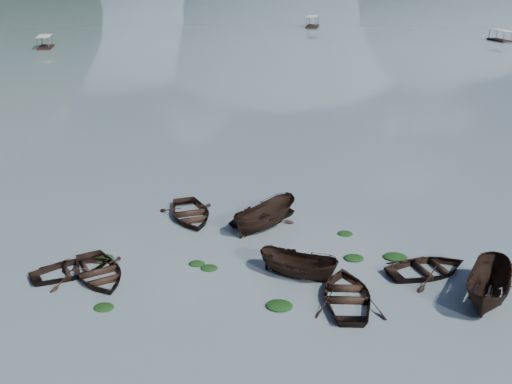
# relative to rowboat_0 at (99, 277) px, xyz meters

# --- Properties ---
(ground_plane) EXTENTS (2400.00, 2400.00, 0.00)m
(ground_plane) POSITION_rel_rowboat_0_xyz_m (7.08, -4.66, 0.00)
(ground_plane) COLOR slate
(rowboat_0) EXTENTS (5.21, 5.50, 0.93)m
(rowboat_0) POSITION_rel_rowboat_0_xyz_m (0.00, 0.00, 0.00)
(rowboat_0) COLOR black
(rowboat_0) RESTS_ON ground
(rowboat_1) EXTENTS (4.93, 4.69, 0.83)m
(rowboat_1) POSITION_rel_rowboat_0_xyz_m (-1.50, 0.23, 0.00)
(rowboat_1) COLOR black
(rowboat_1) RESTS_ON ground
(rowboat_2) EXTENTS (4.43, 2.83, 1.60)m
(rowboat_2) POSITION_rel_rowboat_0_xyz_m (9.91, 1.22, 0.00)
(rowboat_2) COLOR black
(rowboat_2) RESTS_ON ground
(rowboat_3) EXTENTS (3.63, 4.85, 0.96)m
(rowboat_3) POSITION_rel_rowboat_0_xyz_m (12.31, -0.65, 0.00)
(rowboat_3) COLOR black
(rowboat_3) RESTS_ON ground
(rowboat_4) EXTENTS (5.28, 4.67, 0.91)m
(rowboat_4) POSITION_rel_rowboat_0_xyz_m (16.45, 2.35, 0.00)
(rowboat_4) COLOR black
(rowboat_4) RESTS_ON ground
(rowboat_5) EXTENTS (3.58, 5.31, 1.92)m
(rowboat_5) POSITION_rel_rowboat_0_xyz_m (18.78, -0.05, 0.00)
(rowboat_5) COLOR black
(rowboat_5) RESTS_ON ground
(rowboat_6) EXTENTS (5.06, 5.76, 0.99)m
(rowboat_6) POSITION_rel_rowboat_0_xyz_m (2.97, 7.53, 0.00)
(rowboat_6) COLOR black
(rowboat_6) RESTS_ON ground
(rowboat_7) EXTENTS (5.43, 5.26, 0.92)m
(rowboat_7) POSITION_rel_rowboat_0_xyz_m (7.23, 7.67, 0.00)
(rowboat_7) COLOR black
(rowboat_7) RESTS_ON ground
(rowboat_8) EXTENTS (4.34, 4.79, 1.82)m
(rowboat_8) POSITION_rel_rowboat_0_xyz_m (7.67, 6.64, 0.00)
(rowboat_8) COLOR black
(rowboat_8) RESTS_ON ground
(weed_clump_0) EXTENTS (0.94, 0.77, 0.21)m
(weed_clump_0) POSITION_rel_rowboat_0_xyz_m (1.22, -2.61, 0.00)
(weed_clump_0) COLOR black
(weed_clump_0) RESTS_ON ground
(weed_clump_1) EXTENTS (0.85, 0.68, 0.19)m
(weed_clump_1) POSITION_rel_rowboat_0_xyz_m (4.58, 1.88, 0.00)
(weed_clump_1) COLOR black
(weed_clump_1) RESTS_ON ground
(weed_clump_2) EXTENTS (1.25, 1.00, 0.27)m
(weed_clump_2) POSITION_rel_rowboat_0_xyz_m (9.19, -1.59, 0.00)
(weed_clump_2) COLOR black
(weed_clump_2) RESTS_ON ground
(weed_clump_3) EXTENTS (0.88, 0.75, 0.20)m
(weed_clump_3) POSITION_rel_rowboat_0_xyz_m (12.41, 6.34, 0.00)
(weed_clump_3) COLOR black
(weed_clump_3) RESTS_ON ground
(weed_clump_4) EXTENTS (1.27, 1.00, 0.26)m
(weed_clump_4) POSITION_rel_rowboat_0_xyz_m (15.00, 3.76, 0.00)
(weed_clump_4) COLOR black
(weed_clump_4) RESTS_ON ground
(weed_clump_5) EXTENTS (1.17, 0.95, 0.25)m
(weed_clump_5) POSITION_rel_rowboat_0_xyz_m (-0.46, 1.78, 0.00)
(weed_clump_5) COLOR black
(weed_clump_5) RESTS_ON ground
(weed_clump_6) EXTENTS (0.91, 0.76, 0.19)m
(weed_clump_6) POSITION_rel_rowboat_0_xyz_m (5.31, 1.50, 0.00)
(weed_clump_6) COLOR black
(weed_clump_6) RESTS_ON ground
(weed_clump_7) EXTENTS (1.06, 0.85, 0.23)m
(weed_clump_7) POSITION_rel_rowboat_0_xyz_m (12.79, 3.41, 0.00)
(weed_clump_7) COLOR black
(weed_clump_7) RESTS_ON ground
(pontoon_left) EXTENTS (3.79, 5.95, 2.12)m
(pontoon_left) POSITION_rel_rowboat_0_xyz_m (-39.70, 77.26, 0.00)
(pontoon_left) COLOR black
(pontoon_left) RESTS_ON ground
(pontoon_centre) EXTENTS (3.25, 6.69, 2.48)m
(pontoon_centre) POSITION_rel_rowboat_0_xyz_m (7.81, 118.55, 0.00)
(pontoon_centre) COLOR black
(pontoon_centre) RESTS_ON ground
(pontoon_right) EXTENTS (3.90, 5.67, 2.01)m
(pontoon_right) POSITION_rel_rowboat_0_xyz_m (45.47, 97.45, 0.00)
(pontoon_right) COLOR black
(pontoon_right) RESTS_ON ground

